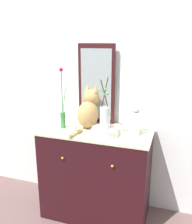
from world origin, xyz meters
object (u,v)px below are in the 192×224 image
mirror_leaning (96,84)px  candle_pillar (75,130)px  vase_slim_green (63,113)px  bowl_porcelain (105,132)px  vase_glass_clear (105,116)px  sideboard (96,174)px  cat_sitting (89,110)px  jar_lidded_porcelain (135,121)px

mirror_leaning → candle_pillar: bearing=-100.4°
vase_slim_green → bowl_porcelain: 0.46m
vase_slim_green → vase_glass_clear: (0.44, -0.06, 0.03)m
candle_pillar → vase_glass_clear: bearing=14.8°
sideboard → cat_sitting: size_ratio=2.30×
cat_sitting → vase_glass_clear: vase_glass_clear is taller
vase_slim_green → jar_lidded_porcelain: 0.69m
cat_sitting → candle_pillar: size_ratio=4.54×
vase_slim_green → jar_lidded_porcelain: bearing=5.1°
cat_sitting → vase_slim_green: vase_slim_green is taller
mirror_leaning → bowl_porcelain: (0.19, -0.33, -0.36)m
vase_slim_green → candle_pillar: (0.18, -0.13, -0.11)m
vase_slim_green → candle_pillar: 0.24m
bowl_porcelain → jar_lidded_porcelain: size_ratio=0.84×
cat_sitting → bowl_porcelain: (0.21, -0.17, -0.14)m
vase_glass_clear → candle_pillar: (-0.26, -0.07, -0.14)m
vase_slim_green → bowl_porcelain: vase_slim_green is taller
sideboard → cat_sitting: cat_sitting is taller
bowl_porcelain → vase_glass_clear: 0.15m
sideboard → candle_pillar: 0.55m
bowl_porcelain → jar_lidded_porcelain: bearing=26.9°
sideboard → jar_lidded_porcelain: jar_lidded_porcelain is taller
sideboard → candle_pillar: candle_pillar is taller
sideboard → vase_glass_clear: vase_glass_clear is taller
sideboard → candle_pillar: bearing=-130.7°
mirror_leaning → jar_lidded_porcelain: mirror_leaning is taller
bowl_porcelain → candle_pillar: size_ratio=2.36×
sideboard → jar_lidded_porcelain: bearing=3.7°
sideboard → vase_glass_clear: (0.12, -0.10, 0.64)m
sideboard → mirror_leaning: mirror_leaning is taller
vase_glass_clear → candle_pillar: bearing=-165.2°
cat_sitting → jar_lidded_porcelain: size_ratio=1.61×
cat_sitting → sideboard: bearing=-34.1°
mirror_leaning → candle_pillar: mirror_leaning is taller
sideboard → mirror_leaning: size_ratio=1.33×
candle_pillar → vase_slim_green: bearing=143.0°
vase_glass_clear → mirror_leaning: bearing=119.5°
cat_sitting → vase_glass_clear: bearing=-38.2°
sideboard → vase_slim_green: bearing=-173.4°
jar_lidded_porcelain → bowl_porcelain: bearing=-153.1°
bowl_porcelain → cat_sitting: bearing=142.0°
candle_pillar → jar_lidded_porcelain: bearing=20.9°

